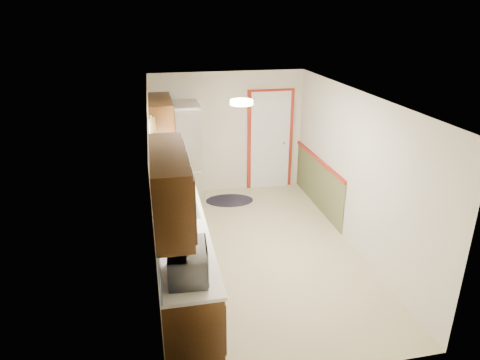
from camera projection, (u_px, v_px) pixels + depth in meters
name	position (u px, v px, depth m)	size (l,w,h in m)	color
room_shell	(259.00, 178.00, 6.21)	(3.20, 5.20, 2.52)	#BFB486
kitchen_run	(176.00, 219.00, 5.86)	(0.63, 4.00, 2.20)	#371F0C
back_wall_trim	(280.00, 149.00, 8.52)	(1.12, 2.30, 2.08)	maroon
ceiling_fixture	(242.00, 102.00, 5.54)	(0.30, 0.30, 0.06)	#FFD88C
microwave	(188.00, 259.00, 4.31)	(0.59, 0.33, 0.40)	white
refrigerator	(179.00, 155.00, 7.97)	(0.82, 0.81, 1.92)	#B7B7BC
rug	(230.00, 200.00, 8.36)	(0.92, 0.60, 0.01)	black
cooktop	(173.00, 174.00, 7.08)	(0.53, 0.64, 0.02)	black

